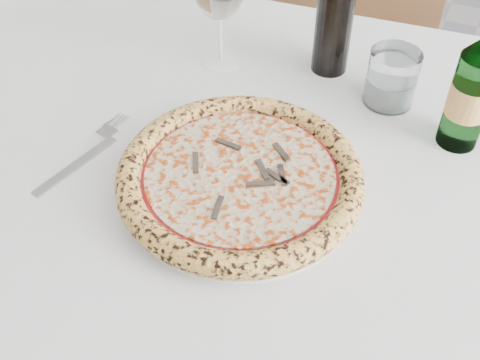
{
  "coord_description": "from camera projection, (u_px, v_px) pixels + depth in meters",
  "views": [
    {
      "loc": [
        0.11,
        -0.53,
        1.36
      ],
      "look_at": [
        -0.12,
        0.01,
        0.78
      ],
      "focal_mm": 45.0,
      "sensor_mm": 36.0,
      "label": 1
    }
  ],
  "objects": [
    {
      "name": "plate",
      "position": [
        240.0,
        186.0,
        0.84
      ],
      "size": [
        0.32,
        0.32,
        0.02
      ],
      "color": "white",
      "rests_on": "dining_table"
    },
    {
      "name": "wine_bottle",
      "position": [
        335.0,
        12.0,
        0.99
      ],
      "size": [
        0.06,
        0.06,
        0.26
      ],
      "color": "black",
      "rests_on": "dining_table"
    },
    {
      "name": "tumbler",
      "position": [
        391.0,
        81.0,
        0.97
      ],
      "size": [
        0.08,
        0.08,
        0.09
      ],
      "color": "white",
      "rests_on": "dining_table"
    },
    {
      "name": "fork",
      "position": [
        86.0,
        155.0,
        0.9
      ],
      "size": [
        0.05,
        0.22,
        0.0
      ],
      "color": "#AEAEAE",
      "rests_on": "dining_table"
    },
    {
      "name": "dining_table",
      "position": [
        264.0,
        187.0,
        0.97
      ],
      "size": [
        1.53,
        0.97,
        0.76
      ],
      "color": "brown",
      "rests_on": "floor"
    },
    {
      "name": "pizza",
      "position": [
        240.0,
        177.0,
        0.83
      ],
      "size": [
        0.34,
        0.34,
        0.04
      ],
      "color": "#DFBD67",
      "rests_on": "plate"
    },
    {
      "name": "chair_far",
      "position": [
        342.0,
        32.0,
        1.57
      ],
      "size": [
        0.46,
        0.46,
        0.93
      ],
      "color": "brown",
      "rests_on": "floor"
    },
    {
      "name": "beer_bottle",
      "position": [
        472.0,
        91.0,
        0.86
      ],
      "size": [
        0.06,
        0.06,
        0.24
      ],
      "color": "#467E49",
      "rests_on": "dining_table"
    }
  ]
}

